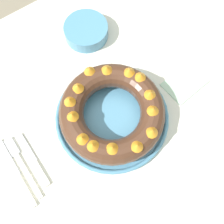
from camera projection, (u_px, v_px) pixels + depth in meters
name	position (u px, v px, depth m)	size (l,w,h in m)	color
ground_plane	(112.00, 165.00, 1.44)	(8.00, 8.00, 0.00)	gray
dining_table	(111.00, 137.00, 0.83)	(1.32, 1.05, 0.73)	silver
serving_dish	(112.00, 117.00, 0.75)	(0.32, 0.32, 0.02)	#518EB2
bundt_cake	(112.00, 112.00, 0.71)	(0.29, 0.29, 0.08)	#4C2D1E
fork	(21.00, 163.00, 0.71)	(0.02, 0.19, 0.01)	white
serving_knife	(18.00, 177.00, 0.70)	(0.02, 0.21, 0.01)	white
cake_knife	(35.00, 163.00, 0.71)	(0.02, 0.17, 0.01)	white
side_bowl	(86.00, 31.00, 0.84)	(0.14, 0.14, 0.04)	#518EB2
napkin	(185.00, 83.00, 0.80)	(0.13, 0.09, 0.00)	#B2D1B7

